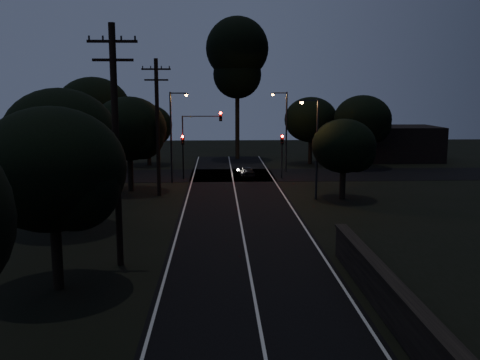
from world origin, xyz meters
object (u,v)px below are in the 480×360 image
signal_right (282,148)px  car (247,172)px  utility_pole_far (157,125)px  streetlight_b (284,126)px  tall_pine (237,57)px  signal_mast (201,132)px  streetlight_a (173,131)px  signal_left (183,149)px  streetlight_c (315,142)px  utility_pole_mid (116,143)px

signal_right → car: bearing=166.9°
utility_pole_far → streetlight_b: 16.51m
tall_pine → signal_mast: bearing=-104.6°
signal_mast → streetlight_b: bearing=26.0°
streetlight_a → streetlight_b: 12.19m
utility_pole_far → signal_right: size_ratio=2.56×
signal_mast → streetlight_a: bearing=-140.2°
streetlight_a → streetlight_b: (10.61, 6.00, 0.00)m
tall_pine → streetlight_a: bearing=-110.4°
signal_mast → signal_left: bearing=-179.9°
signal_mast → streetlight_c: bearing=-48.8°
signal_right → streetlight_b: 4.45m
utility_pole_mid → streetlight_c: (11.83, 15.00, -1.39)m
signal_right → signal_mast: (-7.51, 0.00, 1.50)m
signal_left → streetlight_a: (-0.71, -1.99, 1.80)m
signal_mast → car: size_ratio=2.07×
utility_pole_mid → tall_pine: (7.00, 40.00, 6.34)m
utility_pole_mid → signal_mast: utility_pole_mid is taller
utility_pole_far → signal_mast: 8.64m
signal_mast → streetlight_c: streetlight_c is taller
utility_pole_far → streetlight_c: bearing=-9.6°
signal_mast → signal_right: bearing=-0.0°
signal_left → signal_right: same height
tall_pine → car: (0.36, -14.26, -11.56)m
utility_pole_far → streetlight_b: utility_pole_far is taller
streetlight_a → utility_pole_far: bearing=-96.6°
car → signal_right: bearing=159.1°
utility_pole_far → signal_left: 8.53m
utility_pole_mid → streetlight_c: 19.15m
utility_pole_mid → car: 27.28m
streetlight_b → car: (-3.95, -3.26, -4.12)m
utility_pole_mid → streetlight_a: 23.04m
tall_pine → signal_mast: tall_pine is taller
signal_left → streetlight_c: size_ratio=0.55×
signal_left → signal_mast: 2.26m
utility_pole_far → signal_right: utility_pole_far is taller
utility_pole_far → streetlight_a: utility_pole_far is taller
utility_pole_far → signal_mast: (3.09, 7.99, -1.15)m
signal_right → streetlight_b: size_ratio=0.51×
utility_pole_far → tall_pine: bearing=73.1°
streetlight_b → streetlight_c: streetlight_b is taller
signal_right → utility_pole_mid: bearing=-113.0°
utility_pole_mid → signal_left: (1.40, 24.99, -2.90)m
utility_pole_mid → car: size_ratio=3.64×
utility_pole_mid → streetlight_a: bearing=88.3°
utility_pole_mid → streetlight_a: size_ratio=1.38×
tall_pine → signal_mast: size_ratio=2.68×
car → streetlight_c: bearing=104.8°
utility_pole_mid → tall_pine: tall_pine is taller
signal_left → signal_mast: (1.69, 0.00, 1.50)m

